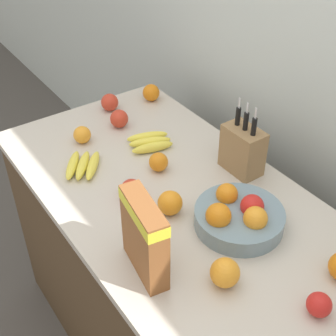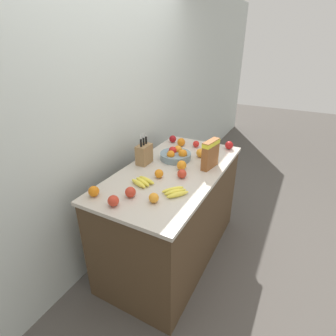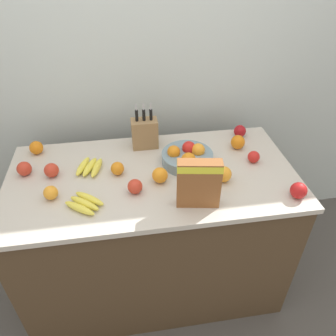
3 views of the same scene
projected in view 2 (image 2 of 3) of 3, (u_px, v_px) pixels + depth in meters
name	position (u px, v px, depth m)	size (l,w,h in m)	color
ground_plane	(172.00, 251.00, 2.66)	(14.00, 14.00, 0.00)	#514C47
wall_back	(113.00, 119.00, 2.34)	(9.00, 0.06, 2.60)	silver
counter	(172.00, 214.00, 2.46)	(1.55, 0.79, 0.93)	#4C3823
knife_block	(144.00, 154.00, 2.32)	(0.15, 0.09, 0.28)	#937047
cereal_box	(210.00, 153.00, 2.23)	(0.21, 0.10, 0.25)	brown
fruit_bowl	(176.00, 155.00, 2.43)	(0.29, 0.29, 0.11)	gray
banana_bunch_left	(143.00, 182.00, 2.02)	(0.16, 0.20, 0.04)	yellow
banana_bunch_right	(175.00, 192.00, 1.89)	(0.20, 0.20, 0.04)	yellow
apple_rightmost	(229.00, 145.00, 2.65)	(0.08, 0.08, 0.08)	red
apple_leftmost	(196.00, 144.00, 2.70)	(0.07, 0.07, 0.07)	red
apple_near_bananas	(113.00, 201.00, 1.75)	(0.08, 0.08, 0.08)	red
apple_front	(130.00, 192.00, 1.85)	(0.08, 0.08, 0.08)	red
apple_middle	(173.00, 139.00, 2.83)	(0.08, 0.08, 0.08)	#A31419
apple_rear	(182.00, 174.00, 2.10)	(0.08, 0.08, 0.08)	red
orange_by_cereal	(201.00, 153.00, 2.47)	(0.08, 0.08, 0.08)	orange
orange_front_right	(154.00, 198.00, 1.79)	(0.07, 0.07, 0.07)	orange
orange_back_center	(181.00, 142.00, 2.73)	(0.08, 0.08, 0.08)	orange
orange_near_bowl	(182.00, 165.00, 2.23)	(0.08, 0.08, 0.08)	orange
orange_mid_left	(159.00, 174.00, 2.11)	(0.07, 0.07, 0.07)	orange
orange_mid_right	(94.00, 191.00, 1.85)	(0.08, 0.08, 0.08)	orange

